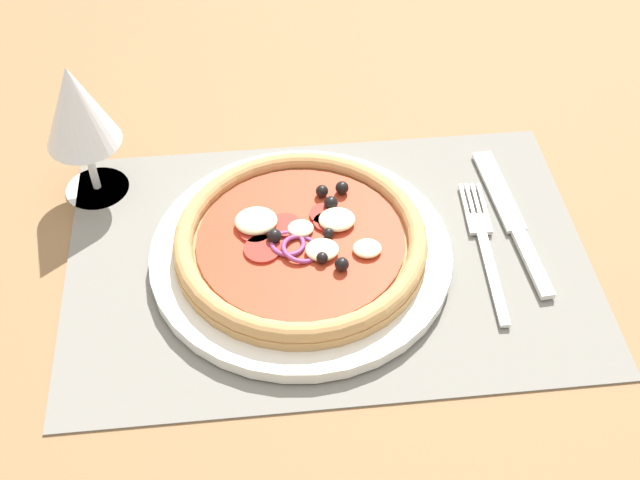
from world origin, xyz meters
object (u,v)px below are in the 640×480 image
at_px(plate, 300,250).
at_px(knife, 511,218).
at_px(wine_glass, 77,111).
at_px(fork, 484,242).
at_px(pizza, 300,237).

height_order(plate, knife, plate).
relative_size(plate, wine_glass, 1.88).
bearing_deg(fork, knife, -47.40).
xyz_separation_m(plate, wine_glass, (-0.20, 0.11, 0.09)).
xyz_separation_m(pizza, knife, (0.21, 0.02, -0.02)).
distance_m(plate, wine_glass, 0.25).
xyz_separation_m(pizza, fork, (0.17, -0.00, -0.02)).
bearing_deg(wine_glass, fork, -17.67).
bearing_deg(knife, plate, 93.06).
distance_m(pizza, fork, 0.18).
bearing_deg(plate, fork, -1.31).
xyz_separation_m(fork, wine_glass, (-0.37, 0.12, 0.09)).
relative_size(knife, wine_glass, 1.35).
bearing_deg(knife, pizza, 93.04).
height_order(fork, knife, knife).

